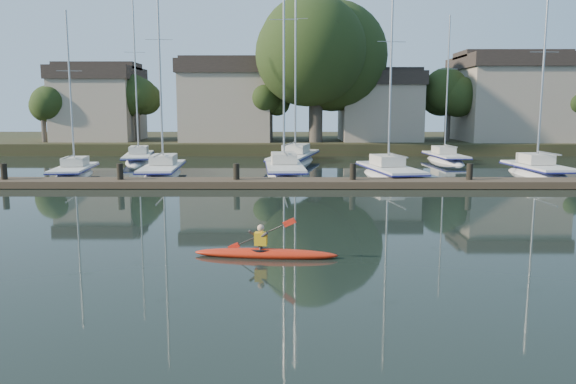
{
  "coord_description": "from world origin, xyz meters",
  "views": [
    {
      "loc": [
        -0.21,
        -14.67,
        4.07
      ],
      "look_at": [
        -0.3,
        4.26,
        1.2
      ],
      "focal_mm": 35.0,
      "sensor_mm": 36.0,
      "label": 1
    }
  ],
  "objects_px": {
    "kayak": "(265,252)",
    "sailboat_1": "(163,178)",
    "dock": "(295,183)",
    "sailboat_7": "(445,164)",
    "sailboat_2": "(284,178)",
    "sailboat_5": "(139,164)",
    "sailboat_4": "(537,179)",
    "sailboat_6": "(294,166)",
    "sailboat_3": "(389,181)",
    "sailboat_0": "(75,179)"
  },
  "relations": [
    {
      "from": "sailboat_2",
      "to": "sailboat_5",
      "type": "distance_m",
      "value": 13.92
    },
    {
      "from": "sailboat_2",
      "to": "sailboat_5",
      "type": "xyz_separation_m",
      "value": [
        -11.13,
        8.35,
        0.02
      ]
    },
    {
      "from": "sailboat_3",
      "to": "sailboat_5",
      "type": "height_order",
      "value": "sailboat_5"
    },
    {
      "from": "dock",
      "to": "sailboat_0",
      "type": "xyz_separation_m",
      "value": [
        -13.17,
        4.62,
        -0.38
      ]
    },
    {
      "from": "dock",
      "to": "sailboat_3",
      "type": "height_order",
      "value": "sailboat_3"
    },
    {
      "from": "sailboat_0",
      "to": "sailboat_1",
      "type": "xyz_separation_m",
      "value": [
        5.22,
        0.42,
        -0.01
      ]
    },
    {
      "from": "dock",
      "to": "sailboat_7",
      "type": "height_order",
      "value": "sailboat_7"
    },
    {
      "from": "sailboat_2",
      "to": "sailboat_4",
      "type": "xyz_separation_m",
      "value": [
        15.26,
        -0.43,
        -0.01
      ]
    },
    {
      "from": "sailboat_2",
      "to": "sailboat_6",
      "type": "xyz_separation_m",
      "value": [
        0.68,
        7.22,
        -0.01
      ]
    },
    {
      "from": "dock",
      "to": "sailboat_7",
      "type": "bearing_deg",
      "value": 50.09
    },
    {
      "from": "kayak",
      "to": "sailboat_7",
      "type": "height_order",
      "value": "sailboat_7"
    },
    {
      "from": "sailboat_3",
      "to": "sailboat_4",
      "type": "height_order",
      "value": "sailboat_3"
    },
    {
      "from": "dock",
      "to": "sailboat_6",
      "type": "xyz_separation_m",
      "value": [
        0.08,
        12.51,
        -0.41
      ]
    },
    {
      "from": "dock",
      "to": "sailboat_6",
      "type": "relative_size",
      "value": 1.92
    },
    {
      "from": "kayak",
      "to": "sailboat_1",
      "type": "bearing_deg",
      "value": 115.96
    },
    {
      "from": "sailboat_3",
      "to": "sailboat_1",
      "type": "bearing_deg",
      "value": 166.39
    },
    {
      "from": "sailboat_0",
      "to": "sailboat_4",
      "type": "distance_m",
      "value": 27.84
    },
    {
      "from": "dock",
      "to": "sailboat_7",
      "type": "distance_m",
      "value": 17.96
    },
    {
      "from": "sailboat_4",
      "to": "sailboat_6",
      "type": "xyz_separation_m",
      "value": [
        -14.58,
        7.65,
        0.0
      ]
    },
    {
      "from": "kayak",
      "to": "sailboat_6",
      "type": "xyz_separation_m",
      "value": [
        1.0,
        26.24,
        -0.36
      ]
    },
    {
      "from": "kayak",
      "to": "sailboat_7",
      "type": "xyz_separation_m",
      "value": [
        12.43,
        27.5,
        -0.33
      ]
    },
    {
      "from": "sailboat_0",
      "to": "sailboat_6",
      "type": "relative_size",
      "value": 0.61
    },
    {
      "from": "sailboat_5",
      "to": "sailboat_7",
      "type": "height_order",
      "value": "sailboat_5"
    },
    {
      "from": "kayak",
      "to": "sailboat_1",
      "type": "distance_m",
      "value": 20.05
    },
    {
      "from": "sailboat_4",
      "to": "sailboat_6",
      "type": "relative_size",
      "value": 0.72
    },
    {
      "from": "dock",
      "to": "sailboat_6",
      "type": "distance_m",
      "value": 12.52
    },
    {
      "from": "sailboat_2",
      "to": "sailboat_6",
      "type": "height_order",
      "value": "sailboat_6"
    },
    {
      "from": "dock",
      "to": "sailboat_1",
      "type": "bearing_deg",
      "value": 147.64
    },
    {
      "from": "sailboat_7",
      "to": "sailboat_4",
      "type": "bearing_deg",
      "value": -73.53
    },
    {
      "from": "sailboat_4",
      "to": "sailboat_5",
      "type": "relative_size",
      "value": 0.91
    },
    {
      "from": "sailboat_0",
      "to": "sailboat_2",
      "type": "distance_m",
      "value": 12.59
    },
    {
      "from": "dock",
      "to": "sailboat_5",
      "type": "bearing_deg",
      "value": 130.69
    },
    {
      "from": "kayak",
      "to": "sailboat_6",
      "type": "height_order",
      "value": "sailboat_6"
    },
    {
      "from": "sailboat_4",
      "to": "kayak",
      "type": "bearing_deg",
      "value": -131.98
    },
    {
      "from": "sailboat_0",
      "to": "sailboat_4",
      "type": "bearing_deg",
      "value": -7.44
    },
    {
      "from": "sailboat_0",
      "to": "sailboat_2",
      "type": "relative_size",
      "value": 0.68
    },
    {
      "from": "dock",
      "to": "sailboat_1",
      "type": "relative_size",
      "value": 2.46
    },
    {
      "from": "sailboat_3",
      "to": "sailboat_0",
      "type": "bearing_deg",
      "value": 168.94
    },
    {
      "from": "sailboat_1",
      "to": "sailboat_6",
      "type": "height_order",
      "value": "sailboat_6"
    },
    {
      "from": "dock",
      "to": "sailboat_3",
      "type": "relative_size",
      "value": 2.52
    },
    {
      "from": "sailboat_4",
      "to": "sailboat_7",
      "type": "distance_m",
      "value": 9.45
    },
    {
      "from": "sailboat_1",
      "to": "sailboat_2",
      "type": "xyz_separation_m",
      "value": [
        7.36,
        0.25,
        -0.01
      ]
    },
    {
      "from": "sailboat_5",
      "to": "kayak",
      "type": "bearing_deg",
      "value": -78.87
    },
    {
      "from": "sailboat_1",
      "to": "sailboat_6",
      "type": "relative_size",
      "value": 0.78
    },
    {
      "from": "kayak",
      "to": "sailboat_2",
      "type": "relative_size",
      "value": 0.25
    },
    {
      "from": "sailboat_1",
      "to": "sailboat_3",
      "type": "xyz_separation_m",
      "value": [
        13.54,
        -1.08,
        -0.01
      ]
    },
    {
      "from": "sailboat_0",
      "to": "sailboat_1",
      "type": "height_order",
      "value": "sailboat_1"
    },
    {
      "from": "kayak",
      "to": "sailboat_0",
      "type": "distance_m",
      "value": 22.07
    },
    {
      "from": "sailboat_4",
      "to": "sailboat_3",
      "type": "bearing_deg",
      "value": -176.33
    },
    {
      "from": "sailboat_4",
      "to": "sailboat_7",
      "type": "height_order",
      "value": "sailboat_4"
    }
  ]
}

